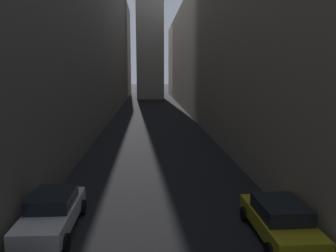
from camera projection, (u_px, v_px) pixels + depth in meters
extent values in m
plane|color=black|center=(153.00, 121.00, 42.17)|extent=(264.00, 264.00, 0.00)
cube|color=#60594F|center=(68.00, 29.00, 41.61)|extent=(10.23, 108.00, 23.29)
cube|color=gray|center=(245.00, 50.00, 43.39)|extent=(13.58, 108.00, 18.31)
cube|color=silver|center=(52.00, 215.00, 12.93)|extent=(1.75, 4.58, 0.68)
cube|color=black|center=(53.00, 199.00, 13.01)|extent=(1.61, 2.12, 0.52)
cylinder|color=black|center=(42.00, 208.00, 14.46)|extent=(0.22, 0.66, 0.66)
cylinder|color=black|center=(83.00, 207.00, 14.57)|extent=(0.22, 0.66, 0.66)
cylinder|color=black|center=(14.00, 245.00, 11.40)|extent=(0.22, 0.66, 0.66)
cylinder|color=black|center=(65.00, 243.00, 11.50)|extent=(0.22, 0.66, 0.66)
cube|color=#A59919|center=(279.00, 222.00, 12.48)|extent=(1.81, 4.39, 0.60)
cube|color=black|center=(281.00, 209.00, 12.33)|extent=(1.67, 2.19, 0.54)
cylinder|color=black|center=(244.00, 214.00, 13.95)|extent=(0.22, 0.61, 0.61)
cylinder|color=black|center=(286.00, 213.00, 14.05)|extent=(0.22, 0.61, 0.61)
cylinder|color=black|center=(270.00, 252.00, 11.01)|extent=(0.22, 0.61, 0.61)
cylinder|color=black|center=(322.00, 250.00, 11.11)|extent=(0.22, 0.61, 0.61)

